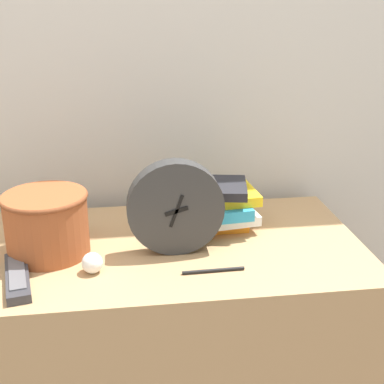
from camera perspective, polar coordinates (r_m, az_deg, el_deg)
wall_back at (r=1.52m, az=-8.13°, el=14.98°), size 6.00×0.04×2.40m
desk at (r=1.52m, az=-6.45°, el=-18.85°), size 1.15×0.53×0.76m
desk_clock at (r=1.23m, az=-1.83°, el=-1.69°), size 0.23×0.05×0.23m
book_stack at (r=1.38m, az=2.02°, el=-1.41°), size 0.23×0.22×0.13m
basket at (r=1.28m, az=-15.31°, el=-3.11°), size 0.20×0.20×0.15m
tv_remote at (r=1.21m, az=-18.19°, el=-8.58°), size 0.09×0.21×0.02m
crumpled_paper_ball at (r=1.20m, az=-10.66°, el=-7.45°), size 0.05×0.05×0.05m
pen at (r=1.19m, az=2.23°, el=-8.37°), size 0.14×0.01×0.01m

